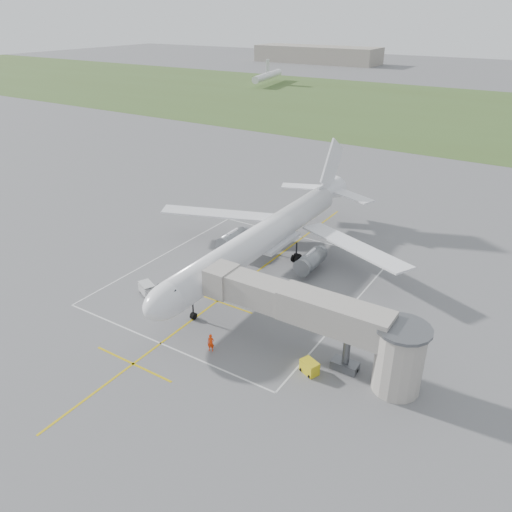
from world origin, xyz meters
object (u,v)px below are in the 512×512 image
Objects in this scene: airliner at (264,237)px; ramp_worker_nose at (211,343)px; jet_bridge at (326,321)px; ramp_worker_wing at (235,249)px; gpu_unit at (309,367)px; baggage_cart at (147,289)px.

airliner is 23.96× the size of ramp_worker_nose.
jet_bridge is 12.07m from ramp_worker_nose.
ramp_worker_nose is at bearing -74.50° from airliner.
ramp_worker_wing is at bearing 144.39° from jet_bridge.
jet_bridge reaches higher than gpu_unit.
airliner reaches higher than jet_bridge.
baggage_cart is (-23.86, 0.11, -3.94)m from jet_bridge.
airliner is 17.82× the size of baggage_cart.
airliner is 27.66× the size of ramp_worker_wing.
ramp_worker_nose is 1.15× the size of ramp_worker_wing.
jet_bridge is (15.72, -14.25, 0.35)m from airliner.
ramp_worker_nose is at bearing -144.38° from gpu_unit.
baggage_cart is at bearing 139.86° from ramp_worker_nose.
jet_bridge is 4.71m from gpu_unit.
gpu_unit is 27.03m from ramp_worker_wing.
ramp_worker_wing is (-10.61, 19.75, -0.13)m from ramp_worker_nose.
baggage_cart is at bearing -163.34° from gpu_unit.
gpu_unit is 1.22× the size of ramp_worker_wing.
jet_bridge is at bearing 102.22° from gpu_unit.
ramp_worker_nose is at bearing -156.14° from jet_bridge.
baggage_cart is (-23.45, 2.41, 0.16)m from gpu_unit.
gpu_unit is 10.34m from ramp_worker_nose.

